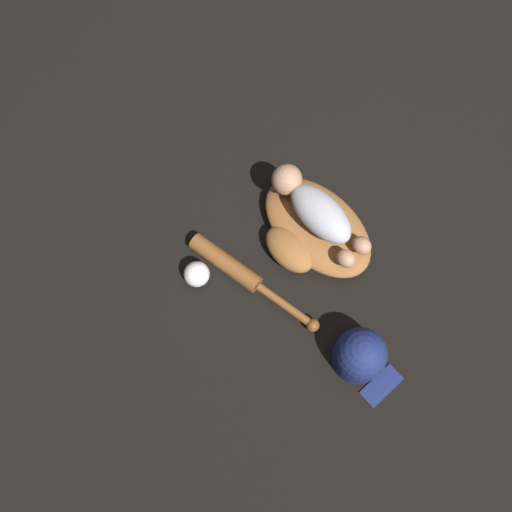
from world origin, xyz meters
name	(u,v)px	position (x,y,z in m)	size (l,w,h in m)	color
ground_plane	(327,250)	(0.00, 0.00, 0.00)	(6.00, 6.00, 0.00)	black
baseball_glove	(313,230)	(0.06, -0.01, 0.04)	(0.42, 0.34, 0.07)	#935B2D
baby_figure	(315,209)	(0.08, -0.04, 0.12)	(0.36, 0.18, 0.09)	#B2B2B7
baseball_bat	(239,272)	(0.17, 0.22, 0.03)	(0.44, 0.06, 0.05)	brown
baseball	(197,274)	(0.26, 0.29, 0.04)	(0.07, 0.07, 0.07)	white
baseball_cap	(360,355)	(-0.24, 0.23, 0.06)	(0.20, 0.16, 0.14)	navy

